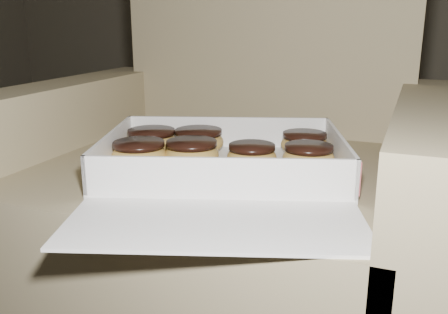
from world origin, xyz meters
The scene contains 12 objects.
armchair centered at (-0.05, 0.67, 0.29)m, with size 0.87×0.73×0.91m.
bakery_box centered at (0.00, 0.51, 0.42)m, with size 0.55×0.60×0.07m.
donut_a centered at (-0.19, 0.58, 0.44)m, with size 0.10×0.10×0.05m.
donut_b centered at (0.10, 0.68, 0.44)m, with size 0.09×0.09×0.05m.
donut_c centered at (0.03, 0.56, 0.44)m, with size 0.09×0.09×0.04m.
donut_d centered at (-0.16, 0.49, 0.44)m, with size 0.10×0.10×0.05m.
donut_e centered at (0.13, 0.59, 0.44)m, with size 0.09×0.09×0.05m.
donut_f centered at (-0.08, 0.53, 0.44)m, with size 0.10×0.10×0.05m.
donut_g centered at (-0.10, 0.62, 0.44)m, with size 0.10×0.10×0.05m.
crumb_a centered at (-0.16, 0.48, 0.42)m, with size 0.01×0.01×0.00m, color black.
crumb_b centered at (0.05, 0.43, 0.42)m, with size 0.01×0.01×0.00m, color black.
crumb_c centered at (-0.04, 0.43, 0.42)m, with size 0.01×0.01×0.00m, color black.
Camera 1 is at (0.30, -0.26, 0.68)m, focal length 40.00 mm.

